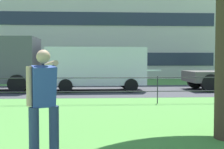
{
  "coord_description": "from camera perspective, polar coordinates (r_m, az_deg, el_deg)",
  "views": [
    {
      "loc": [
        1.96,
        0.01,
        1.58
      ],
      "look_at": [
        2.45,
        7.75,
        1.21
      ],
      "focal_mm": 47.66,
      "sensor_mm": 36.0,
      "label": 1
    }
  ],
  "objects": [
    {
      "name": "street_strip",
      "position": [
        15.75,
        -10.75,
        -3.07
      ],
      "size": [
        80.0,
        6.32,
        0.01
      ],
      "primitive_type": "cube",
      "color": "#424247",
      "rests_on": "ground"
    },
    {
      "name": "park_fence",
      "position": [
        10.95,
        -13.92,
        -2.12
      ],
      "size": [
        34.53,
        0.04,
        1.0
      ],
      "color": "#232328",
      "rests_on": "ground"
    },
    {
      "name": "person_thrower",
      "position": [
        4.86,
        -12.99,
        -4.84
      ],
      "size": [
        0.48,
        0.89,
        1.75
      ],
      "color": "navy",
      "rests_on": "ground"
    },
    {
      "name": "frisbee",
      "position": [
        5.65,
        8.07,
        0.81
      ],
      "size": [
        0.36,
        0.36,
        0.03
      ],
      "color": "white"
    },
    {
      "name": "panel_van_far_left",
      "position": [
        15.43,
        -3.03,
        1.57
      ],
      "size": [
        5.04,
        2.19,
        2.24
      ],
      "color": "silver",
      "rests_on": "ground"
    }
  ]
}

